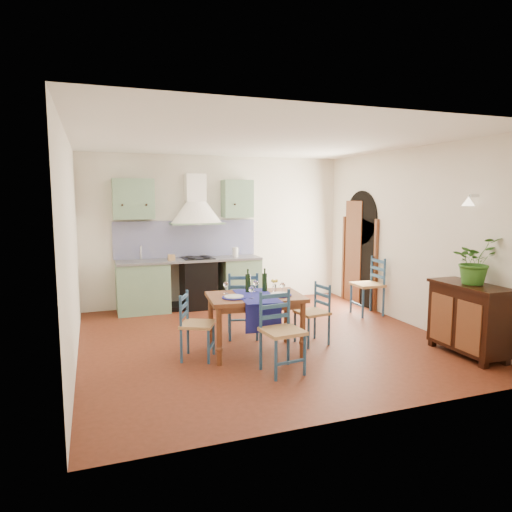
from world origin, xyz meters
The scene contains 13 objects.
floor centered at (0.00, 0.00, 0.00)m, with size 5.00×5.00×0.00m, color #4A1E10.
back_wall centered at (-0.47, 2.29, 1.05)m, with size 5.00×0.96×2.80m.
right_wall centered at (2.50, 0.28, 1.34)m, with size 0.26×5.00×2.80m.
left_wall centered at (-2.50, 0.00, 1.40)m, with size 0.04×5.00×2.80m, color silver.
ceiling centered at (0.00, 0.00, 2.80)m, with size 5.00×5.00×0.01m, color silver.
dining_table centered at (-0.29, -0.50, 0.68)m, with size 1.28×0.98×1.09m.
chair_near centered at (-0.23, -1.21, 0.49)m, with size 0.48×0.48×0.94m.
chair_far centered at (-0.24, 0.19, 0.50)m, with size 0.56×0.56×0.98m.
chair_left centered at (-1.08, -0.45, 0.44)m, with size 0.53×0.53×0.85m.
chair_right centered at (0.60, -0.40, 0.44)m, with size 0.44×0.44×0.84m.
chair_spare centered at (2.24, 0.70, 0.52)m, with size 0.48×0.48×1.00m.
sideboard centered at (2.26, -1.50, 0.51)m, with size 0.50×1.05×0.94m.
potted_plant centered at (2.27, -1.52, 1.24)m, with size 0.54×0.47×0.60m, color #2D621D.
Camera 1 is at (-2.25, -5.94, 2.04)m, focal length 32.00 mm.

